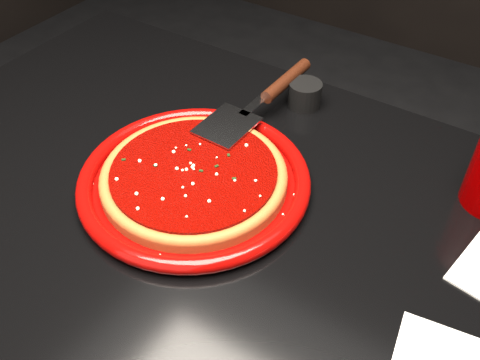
# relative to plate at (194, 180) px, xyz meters

# --- Properties ---
(plate) EXTENTS (0.43, 0.43, 0.03)m
(plate) POSITION_rel_plate_xyz_m (0.00, 0.00, 0.00)
(plate) COLOR #790403
(plate) RESTS_ON table
(pizza_crust) EXTENTS (0.35, 0.35, 0.01)m
(pizza_crust) POSITION_rel_plate_xyz_m (0.00, 0.00, 0.00)
(pizza_crust) COLOR brown
(pizza_crust) RESTS_ON plate
(pizza_crust_rim) EXTENTS (0.35, 0.35, 0.02)m
(pizza_crust_rim) POSITION_rel_plate_xyz_m (0.00, 0.00, 0.01)
(pizza_crust_rim) COLOR brown
(pizza_crust_rim) RESTS_ON plate
(pizza_sauce) EXTENTS (0.31, 0.31, 0.01)m
(pizza_sauce) POSITION_rel_plate_xyz_m (0.00, -0.00, 0.02)
(pizza_sauce) COLOR #710300
(pizza_sauce) RESTS_ON plate
(parmesan_dusting) EXTENTS (0.23, 0.23, 0.01)m
(parmesan_dusting) POSITION_rel_plate_xyz_m (0.00, -0.00, 0.02)
(parmesan_dusting) COLOR #F0E8BD
(parmesan_dusting) RESTS_ON plate
(basil_flecks) EXTENTS (0.21, 0.21, 0.00)m
(basil_flecks) POSITION_rel_plate_xyz_m (0.00, -0.00, 0.02)
(basil_flecks) COLOR black
(basil_flecks) RESTS_ON plate
(pizza_server) EXTENTS (0.10, 0.32, 0.02)m
(pizza_server) POSITION_rel_plate_xyz_m (-0.00, 0.19, 0.03)
(pizza_server) COLOR #ADAFB4
(pizza_server) RESTS_ON plate
(ramekin) EXTENTS (0.07, 0.07, 0.04)m
(ramekin) POSITION_rel_plate_xyz_m (0.04, 0.27, 0.01)
(ramekin) COLOR black
(ramekin) RESTS_ON table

